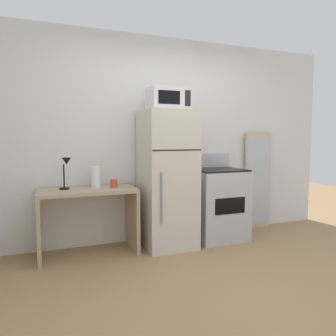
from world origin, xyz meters
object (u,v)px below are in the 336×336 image
object	(u,v)px
paper_towel_roll	(96,177)
refrigerator	(167,179)
oven_range	(217,203)
desk_lamp	(66,168)
coffee_mug	(114,183)
leaning_mirror	(258,180)
microwave	(168,99)
desk	(88,209)

from	to	relation	value
paper_towel_roll	refrigerator	bearing A→B (deg)	-9.88
oven_range	paper_towel_roll	bearing A→B (deg)	175.21
desk_lamp	coffee_mug	size ratio (longest dim) A/B	3.72
refrigerator	leaning_mirror	world-z (taller)	refrigerator
leaning_mirror	microwave	bearing A→B (deg)	-169.21
desk_lamp	paper_towel_roll	size ratio (longest dim) A/B	1.47
microwave	leaning_mirror	bearing A→B (deg)	10.79
microwave	oven_range	size ratio (longest dim) A/B	0.42
desk_lamp	oven_range	xyz separation A→B (m)	(1.87, -0.09, -0.52)
desk_lamp	paper_towel_roll	distance (m)	0.35
desk	leaning_mirror	bearing A→B (deg)	5.06
desk	oven_range	distance (m)	1.65
desk	desk_lamp	distance (m)	0.52
leaning_mirror	refrigerator	bearing A→B (deg)	-169.98
refrigerator	microwave	size ratio (longest dim) A/B	3.58
coffee_mug	paper_towel_roll	size ratio (longest dim) A/B	0.40
microwave	leaning_mirror	size ratio (longest dim) A/B	0.33
paper_towel_roll	microwave	world-z (taller)	microwave
coffee_mug	microwave	size ratio (longest dim) A/B	0.21
paper_towel_roll	refrigerator	xyz separation A→B (m)	(0.83, -0.14, -0.05)
desk	microwave	xyz separation A→B (m)	(0.94, -0.07, 1.26)
paper_towel_roll	leaning_mirror	distance (m)	2.37
microwave	paper_towel_roll	bearing A→B (deg)	168.71
paper_towel_roll	leaning_mirror	bearing A→B (deg)	3.05
coffee_mug	desk	bearing A→B (deg)	-179.01
microwave	leaning_mirror	xyz separation A→B (m)	(1.53, 0.29, -1.07)
desk_lamp	oven_range	world-z (taller)	desk_lamp
desk_lamp	coffee_mug	bearing A→B (deg)	-5.16
paper_towel_roll	microwave	bearing A→B (deg)	-11.29
desk	refrigerator	distance (m)	0.99
microwave	desk	bearing A→B (deg)	175.56
desk	paper_towel_roll	world-z (taller)	paper_towel_roll
desk_lamp	desk	bearing A→B (deg)	-13.37
desk	microwave	distance (m)	1.57
coffee_mug	leaning_mirror	size ratio (longest dim) A/B	0.07
paper_towel_roll	microwave	distance (m)	1.24
desk_lamp	microwave	distance (m)	1.41
microwave	leaning_mirror	world-z (taller)	microwave
desk_lamp	leaning_mirror	bearing A→B (deg)	3.54
desk	paper_towel_roll	size ratio (longest dim) A/B	4.48
paper_towel_roll	oven_range	world-z (taller)	oven_range
desk_lamp	leaning_mirror	distance (m)	2.71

